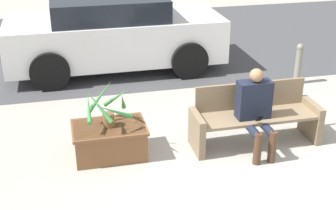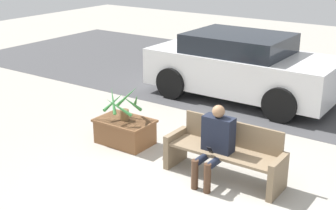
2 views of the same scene
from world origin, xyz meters
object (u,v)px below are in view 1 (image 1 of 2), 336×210
at_px(potted_plant, 107,108).
at_px(bollard_post, 298,63).
at_px(parked_car, 113,32).
at_px(person_seated, 256,107).
at_px(planter_box, 110,139).
at_px(bench, 254,116).

relative_size(potted_plant, bollard_post, 0.84).
relative_size(parked_car, bollard_post, 5.40).
bearing_deg(person_seated, bollard_post, 50.21).
xyz_separation_m(person_seated, planter_box, (-1.93, 0.28, -0.39)).
xyz_separation_m(person_seated, potted_plant, (-1.94, 0.28, 0.07)).
bearing_deg(potted_plant, person_seated, -8.14).
relative_size(bench, planter_box, 1.84).
distance_m(bench, parked_car, 3.81).
distance_m(planter_box, parked_car, 3.47).
xyz_separation_m(bench, bollard_post, (1.65, 1.88, 0.00)).
relative_size(person_seated, parked_car, 0.28).
bearing_deg(potted_plant, bench, -2.50).
distance_m(parked_car, bollard_post, 3.55).
xyz_separation_m(potted_plant, bollard_post, (3.66, 1.79, -0.30)).
bearing_deg(potted_plant, planter_box, 62.03).
distance_m(person_seated, planter_box, 1.99).
bearing_deg(parked_car, potted_plant, -98.54).
relative_size(bench, potted_plant, 2.79).
height_order(parked_car, bollard_post, parked_car).
bearing_deg(planter_box, bench, -2.72).
bearing_deg(bench, bollard_post, 48.78).
bearing_deg(person_seated, planter_box, 171.63).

